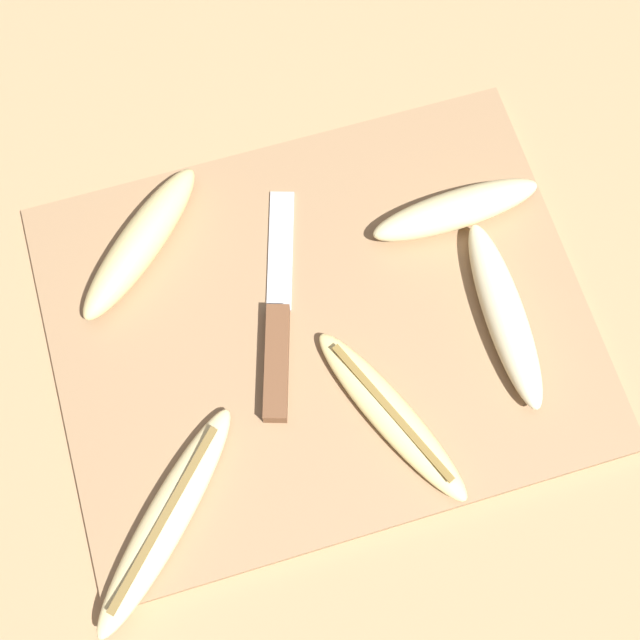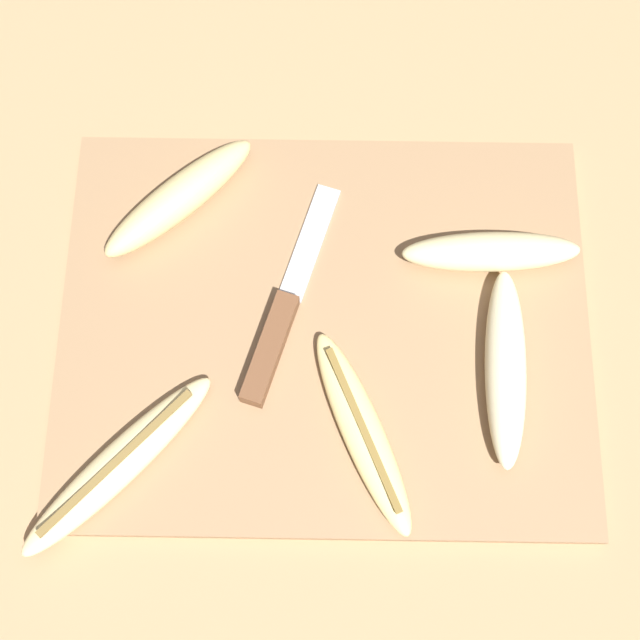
{
  "view_description": "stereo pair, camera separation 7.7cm",
  "coord_description": "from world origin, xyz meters",
  "px_view_note": "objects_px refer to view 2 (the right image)",
  "views": [
    {
      "loc": [
        -0.07,
        -0.24,
        0.75
      ],
      "look_at": [
        0.0,
        0.0,
        0.02
      ],
      "focal_mm": 50.0,
      "sensor_mm": 36.0,
      "label": 1
    },
    {
      "loc": [
        0.0,
        -0.25,
        0.75
      ],
      "look_at": [
        0.0,
        0.0,
        0.02
      ],
      "focal_mm": 50.0,
      "sensor_mm": 36.0,
      "label": 2
    }
  ],
  "objects_px": {
    "banana_spotted_left": "(175,198)",
    "banana_ripe_center": "(114,464)",
    "knife": "(273,329)",
    "banana_bright_far": "(501,367)",
    "banana_golden_short": "(358,431)",
    "banana_soft_right": "(487,252)"
  },
  "relations": [
    {
      "from": "banana_ripe_center",
      "to": "banana_bright_far",
      "type": "relative_size",
      "value": 0.98
    },
    {
      "from": "knife",
      "to": "banana_soft_right",
      "type": "height_order",
      "value": "banana_soft_right"
    },
    {
      "from": "banana_spotted_left",
      "to": "banana_bright_far",
      "type": "xyz_separation_m",
      "value": [
        0.29,
        -0.15,
        -0.0
      ]
    },
    {
      "from": "banana_spotted_left",
      "to": "banana_golden_short",
      "type": "relative_size",
      "value": 0.81
    },
    {
      "from": "banana_ripe_center",
      "to": "knife",
      "type": "bearing_deg",
      "value": 43.52
    },
    {
      "from": "banana_ripe_center",
      "to": "banana_bright_far",
      "type": "height_order",
      "value": "banana_bright_far"
    },
    {
      "from": "banana_soft_right",
      "to": "banana_spotted_left",
      "type": "bearing_deg",
      "value": 170.09
    },
    {
      "from": "banana_ripe_center",
      "to": "banana_soft_right",
      "type": "distance_m",
      "value": 0.37
    },
    {
      "from": "banana_spotted_left",
      "to": "banana_bright_far",
      "type": "relative_size",
      "value": 0.84
    },
    {
      "from": "banana_soft_right",
      "to": "knife",
      "type": "bearing_deg",
      "value": -158.89
    },
    {
      "from": "banana_golden_short",
      "to": "knife",
      "type": "bearing_deg",
      "value": 129.56
    },
    {
      "from": "banana_bright_far",
      "to": "banana_golden_short",
      "type": "xyz_separation_m",
      "value": [
        -0.12,
        -0.06,
        -0.01
      ]
    },
    {
      "from": "banana_ripe_center",
      "to": "banana_soft_right",
      "type": "bearing_deg",
      "value": 31.51
    },
    {
      "from": "knife",
      "to": "banana_spotted_left",
      "type": "xyz_separation_m",
      "value": [
        -0.09,
        0.12,
        0.01
      ]
    },
    {
      "from": "banana_spotted_left",
      "to": "banana_ripe_center",
      "type": "relative_size",
      "value": 0.86
    },
    {
      "from": "knife",
      "to": "banana_golden_short",
      "type": "xyz_separation_m",
      "value": [
        0.07,
        -0.09,
        0.0
      ]
    },
    {
      "from": "banana_bright_far",
      "to": "banana_soft_right",
      "type": "bearing_deg",
      "value": 93.93
    },
    {
      "from": "knife",
      "to": "banana_spotted_left",
      "type": "bearing_deg",
      "value": 144.48
    },
    {
      "from": "knife",
      "to": "banana_bright_far",
      "type": "height_order",
      "value": "banana_bright_far"
    },
    {
      "from": "banana_bright_far",
      "to": "banana_golden_short",
      "type": "relative_size",
      "value": 0.96
    },
    {
      "from": "banana_ripe_center",
      "to": "banana_bright_far",
      "type": "distance_m",
      "value": 0.33
    },
    {
      "from": "knife",
      "to": "banana_soft_right",
      "type": "distance_m",
      "value": 0.2
    }
  ]
}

